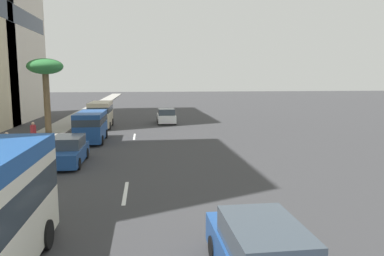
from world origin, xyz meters
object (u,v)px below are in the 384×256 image
(car_fifth, at_px, (166,116))
(palm_tree, at_px, (45,70))
(van_fourth, at_px, (101,113))
(van_sixth, at_px, (91,125))
(pedestrian_by_tree, at_px, (33,133))
(car_third, at_px, (68,151))
(pedestrian_mid_block, at_px, (7,145))

(car_fifth, height_order, palm_tree, palm_tree)
(car_fifth, distance_m, palm_tree, 13.46)
(van_fourth, relative_size, palm_tree, 0.79)
(palm_tree, bearing_deg, van_fourth, -44.38)
(van_sixth, distance_m, palm_tree, 7.25)
(car_fifth, xyz_separation_m, pedestrian_by_tree, (-12.66, 10.17, 0.31))
(car_third, relative_size, palm_tree, 0.71)
(van_sixth, bearing_deg, van_fourth, -178.61)
(car_fifth, bearing_deg, pedestrian_by_tree, 141.23)
(pedestrian_by_tree, bearing_deg, car_fifth, 172.58)
(car_third, xyz_separation_m, car_fifth, (18.13, -6.74, 0.01))
(van_fourth, xyz_separation_m, pedestrian_mid_block, (-14.64, 3.68, -0.42))
(car_third, distance_m, van_fourth, 15.57)
(car_third, xyz_separation_m, pedestrian_mid_block, (0.92, 3.58, 0.29))
(pedestrian_mid_block, distance_m, palm_tree, 11.46)
(car_third, bearing_deg, van_fourth, 179.65)
(van_sixth, relative_size, palm_tree, 0.79)
(van_sixth, bearing_deg, pedestrian_by_tree, -63.69)
(car_third, distance_m, car_fifth, 19.34)
(car_fifth, bearing_deg, palm_tree, 122.07)
(van_sixth, distance_m, pedestrian_by_tree, 4.16)
(van_sixth, bearing_deg, pedestrian_mid_block, -31.21)
(car_fifth, xyz_separation_m, van_sixth, (-10.82, 6.44, 0.56))
(van_fourth, height_order, car_fifth, van_fourth)
(van_sixth, bearing_deg, car_fifth, 149.22)
(pedestrian_mid_block, bearing_deg, van_sixth, 35.86)
(car_third, distance_m, pedestrian_by_tree, 6.46)
(car_fifth, distance_m, pedestrian_by_tree, 16.24)
(van_sixth, height_order, palm_tree, palm_tree)
(car_third, height_order, pedestrian_mid_block, pedestrian_mid_block)
(van_fourth, relative_size, pedestrian_by_tree, 3.03)
(car_third, bearing_deg, palm_tree, -161.09)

